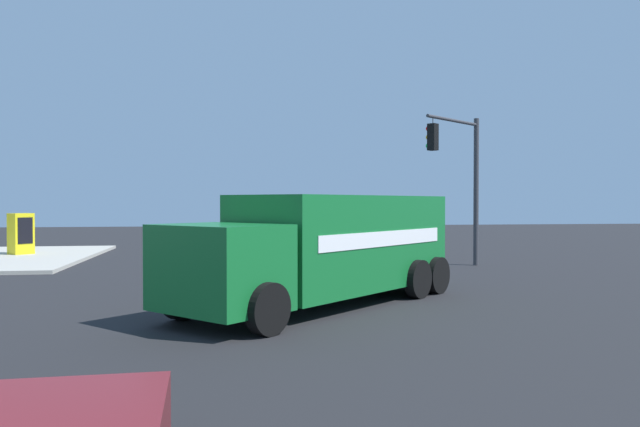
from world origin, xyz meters
TOP-DOWN VIEW (x-y plane):
  - ground_plane at (0.00, 0.00)m, footprint 100.00×100.00m
  - delivery_truck at (-0.23, -0.93)m, footprint 7.50×7.76m
  - traffic_light_primary at (7.42, -7.39)m, footprint 2.34×2.87m
  - vending_machine_blue at (14.64, 10.69)m, footprint 1.17×1.17m

SIDE VIEW (x-z plane):
  - ground_plane at x=0.00m, z-range 0.00..0.00m
  - vending_machine_blue at x=14.64m, z-range 0.14..1.99m
  - delivery_truck at x=-0.23m, z-range 0.08..2.73m
  - traffic_light_primary at x=7.42m, z-range 0.88..6.66m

